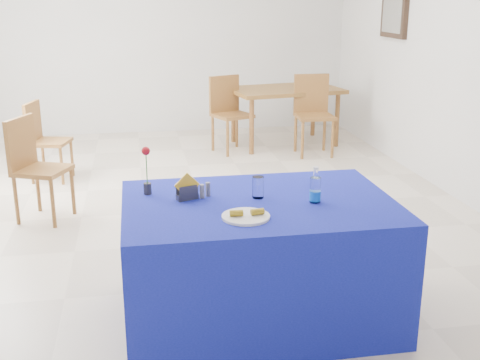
% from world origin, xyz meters
% --- Properties ---
extents(floor, '(7.00, 7.00, 0.00)m').
position_xyz_m(floor, '(0.00, 0.00, 0.00)').
color(floor, beige).
rests_on(floor, ground).
extents(room_shell, '(7.00, 7.00, 7.00)m').
position_xyz_m(room_shell, '(0.00, 0.00, 1.75)').
color(room_shell, silver).
rests_on(room_shell, ground).
extents(picture_frame, '(0.06, 0.64, 0.52)m').
position_xyz_m(picture_frame, '(2.47, 1.60, 1.70)').
color(picture_frame, black).
rests_on(picture_frame, room_shell).
extents(picture_art, '(0.02, 0.52, 0.40)m').
position_xyz_m(picture_art, '(2.44, 1.60, 1.70)').
color(picture_art, '#998C66').
rests_on(picture_art, room_shell).
extents(plate, '(0.27, 0.27, 0.01)m').
position_xyz_m(plate, '(-0.02, -2.25, 0.77)').
color(plate, white).
rests_on(plate, blue_table).
extents(drinking_glass, '(0.07, 0.07, 0.13)m').
position_xyz_m(drinking_glass, '(0.11, -1.93, 0.82)').
color(drinking_glass, white).
rests_on(drinking_glass, blue_table).
extents(salt_shaker, '(0.03, 0.03, 0.08)m').
position_xyz_m(salt_shaker, '(-0.22, -1.88, 0.80)').
color(salt_shaker, slate).
rests_on(salt_shaker, blue_table).
extents(pepper_shaker, '(0.03, 0.03, 0.08)m').
position_xyz_m(pepper_shaker, '(-0.18, -1.84, 0.80)').
color(pepper_shaker, slate).
rests_on(pepper_shaker, blue_table).
extents(blue_table, '(1.60, 1.10, 0.76)m').
position_xyz_m(blue_table, '(0.11, -1.99, 0.38)').
color(blue_table, '#0F1990').
rests_on(blue_table, floor).
extents(water_bottle, '(0.07, 0.07, 0.21)m').
position_xyz_m(water_bottle, '(0.43, -2.06, 0.83)').
color(water_bottle, white).
rests_on(water_bottle, blue_table).
extents(napkin_holder, '(0.15, 0.09, 0.16)m').
position_xyz_m(napkin_holder, '(-0.31, -1.88, 0.81)').
color(napkin_holder, '#323237').
rests_on(napkin_holder, blue_table).
extents(rose_vase, '(0.05, 0.05, 0.30)m').
position_xyz_m(rose_vase, '(-0.54, -1.74, 0.91)').
color(rose_vase, '#232328').
rests_on(rose_vase, blue_table).
extents(oak_table, '(1.54, 1.13, 0.76)m').
position_xyz_m(oak_table, '(1.37, 2.40, 0.68)').
color(oak_table, brown).
rests_on(oak_table, floor).
extents(chair_bg_left, '(0.56, 0.56, 0.95)m').
position_xyz_m(chair_bg_left, '(0.59, 2.20, 0.55)').
color(chair_bg_left, '#985D2C').
rests_on(chair_bg_left, floor).
extents(chair_bg_right, '(0.46, 0.46, 0.99)m').
position_xyz_m(chair_bg_right, '(1.60, 1.88, 0.57)').
color(chair_bg_right, '#985D2C').
rests_on(chair_bg_right, floor).
extents(chair_win_a, '(0.54, 0.54, 0.92)m').
position_xyz_m(chair_win_a, '(-1.49, 0.04, 0.53)').
color(chair_win_a, '#985D2C').
rests_on(chair_win_a, floor).
extents(chair_win_b, '(0.46, 0.46, 0.85)m').
position_xyz_m(chair_win_b, '(-1.57, 1.26, 0.49)').
color(chair_win_b, '#985D2C').
rests_on(chair_win_b, floor).
extents(banana_pieces, '(0.19, 0.05, 0.03)m').
position_xyz_m(banana_pieces, '(-0.02, -2.26, 0.79)').
color(banana_pieces, yellow).
rests_on(banana_pieces, plate).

